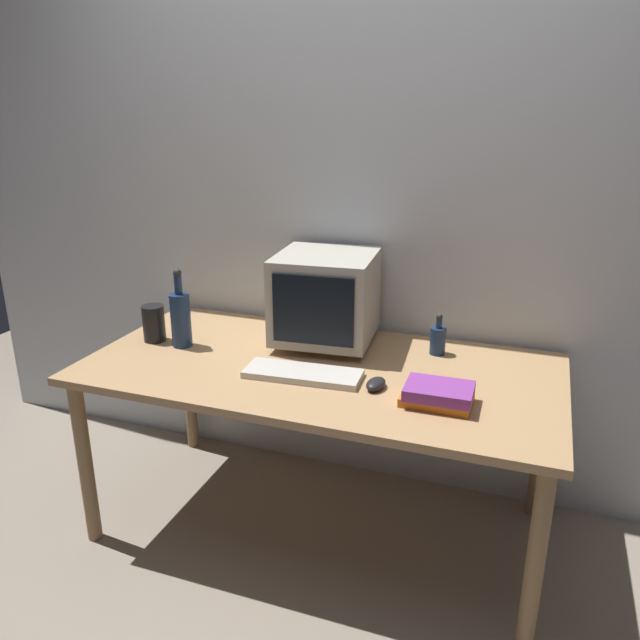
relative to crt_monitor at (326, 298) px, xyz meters
The scene contains 10 objects.
ground_plane 0.94m from the crt_monitor, 75.74° to the right, with size 6.00×6.00×0.00m, color gray.
back_wall 0.44m from the crt_monitor, 78.11° to the left, with size 4.00×0.08×2.50m, color silver.
desk 0.35m from the crt_monitor, 75.74° to the right, with size 1.76×0.88×0.71m.
crt_monitor is the anchor object (origin of this frame).
keyboard 0.39m from the crt_monitor, 84.25° to the right, with size 0.42×0.15×0.02m, color beige.
computer_mouse 0.50m from the crt_monitor, 48.81° to the right, with size 0.06×0.10×0.04m, color black.
bottle_tall 0.58m from the crt_monitor, 156.86° to the right, with size 0.08×0.08×0.32m.
bottle_short 0.47m from the crt_monitor, ahead, with size 0.06×0.06×0.16m.
book_stack 0.68m from the crt_monitor, 36.86° to the right, with size 0.23×0.16×0.07m.
metal_canister 0.71m from the crt_monitor, 162.31° to the right, with size 0.09×0.09×0.15m, color black.
Camera 1 is at (0.73, -2.02, 1.65)m, focal length 35.11 mm.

